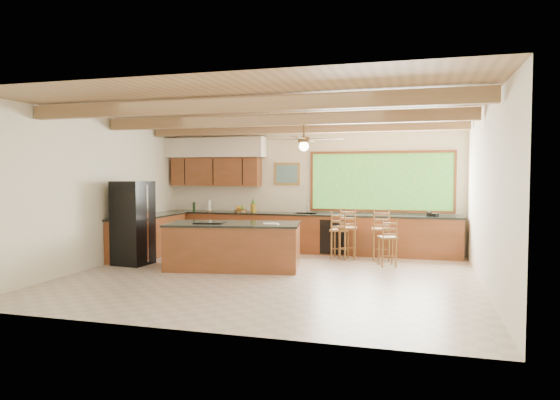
# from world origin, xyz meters

# --- Properties ---
(ground) EXTENTS (7.20, 7.20, 0.00)m
(ground) POSITION_xyz_m (0.00, 0.00, 0.00)
(ground) COLOR beige
(ground) RESTS_ON ground
(room_shell) EXTENTS (7.27, 6.54, 3.02)m
(room_shell) POSITION_xyz_m (-0.17, 0.65, 2.21)
(room_shell) COLOR white
(room_shell) RESTS_ON ground
(counter_run) EXTENTS (7.12, 3.10, 1.27)m
(counter_run) POSITION_xyz_m (-0.82, 2.52, 0.46)
(counter_run) COLOR brown
(counter_run) RESTS_ON ground
(island) EXTENTS (2.73, 1.63, 0.91)m
(island) POSITION_xyz_m (-0.92, 0.56, 0.45)
(island) COLOR brown
(island) RESTS_ON ground
(refrigerator) EXTENTS (0.73, 0.71, 1.70)m
(refrigerator) POSITION_xyz_m (-3.05, 0.40, 0.85)
(refrigerator) COLOR black
(refrigerator) RESTS_ON ground
(bar_stool_a) EXTENTS (0.40, 0.40, 1.05)m
(bar_stool_a) POSITION_xyz_m (0.92, 2.12, 0.62)
(bar_stool_a) COLOR brown
(bar_stool_a) RESTS_ON ground
(bar_stool_b) EXTENTS (0.43, 0.43, 1.11)m
(bar_stool_b) POSITION_xyz_m (1.80, 2.19, 0.66)
(bar_stool_b) COLOR brown
(bar_stool_b) RESTS_ON ground
(bar_stool_c) EXTENTS (0.48, 0.48, 1.12)m
(bar_stool_c) POSITION_xyz_m (1.06, 2.21, 0.67)
(bar_stool_c) COLOR brown
(bar_stool_c) RESTS_ON ground
(bar_stool_d) EXTENTS (0.44, 0.44, 0.96)m
(bar_stool_d) POSITION_xyz_m (1.97, 1.55, 0.57)
(bar_stool_d) COLOR brown
(bar_stool_d) RESTS_ON ground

